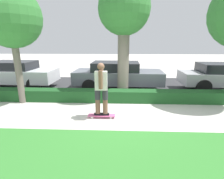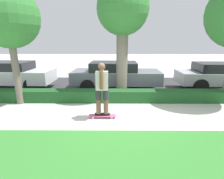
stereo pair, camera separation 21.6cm
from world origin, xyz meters
TOP-DOWN VIEW (x-y plane):
  - ground_plane at (0.00, 0.00)m, footprint 60.00×60.00m
  - street_asphalt at (0.00, 4.20)m, footprint 18.18×5.00m
  - hedge_row at (0.00, 1.60)m, footprint 18.18×0.60m
  - skateboard at (-0.54, -0.11)m, footprint 0.92×0.24m
  - skater_person at (-0.54, -0.11)m, footprint 0.51×0.46m
  - tree_near at (-4.05, 1.30)m, footprint 2.29×2.29m
  - tree_mid at (0.21, 2.17)m, footprint 2.15×2.15m
  - parked_car_front at (-5.62, 3.65)m, footprint 4.31×1.84m
  - parked_car_middle at (-0.05, 3.66)m, footprint 4.71×1.94m
  - parked_car_rear at (5.37, 3.49)m, footprint 4.26×1.85m

SIDE VIEW (x-z plane):
  - ground_plane at x=0.00m, z-range 0.00..0.00m
  - street_asphalt at x=0.00m, z-range 0.00..0.01m
  - skateboard at x=-0.54m, z-range 0.03..0.13m
  - hedge_row at x=0.00m, z-range 0.00..0.50m
  - parked_car_rear at x=5.37m, z-range 0.06..1.50m
  - parked_car_middle at x=-0.05m, z-range 0.05..1.51m
  - parked_car_front at x=-5.62m, z-range 0.06..1.53m
  - skater_person at x=-0.54m, z-range 0.16..1.93m
  - tree_near at x=-4.05m, z-range 1.09..5.62m
  - tree_mid at x=0.21m, z-range 1.20..6.08m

